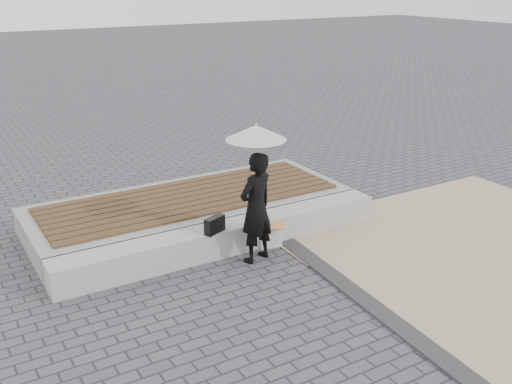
# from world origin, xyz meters

# --- Properties ---
(ground) EXTENTS (80.00, 80.00, 0.00)m
(ground) POSITION_xyz_m (0.00, 0.00, 0.00)
(ground) COLOR #4A4B4F
(ground) RESTS_ON ground
(terrazzo_zone) EXTENTS (5.00, 5.00, 0.02)m
(terrazzo_zone) POSITION_xyz_m (3.20, -0.50, 0.01)
(terrazzo_zone) COLOR tan
(terrazzo_zone) RESTS_ON ground
(edging_band) EXTENTS (0.61, 5.20, 0.04)m
(edging_band) POSITION_xyz_m (0.75, -0.50, 0.02)
(edging_band) COLOR #313134
(edging_band) RESTS_ON ground
(seating_ledge) EXTENTS (5.00, 0.45, 0.40)m
(seating_ledge) POSITION_xyz_m (0.00, 1.60, 0.20)
(seating_ledge) COLOR #AEAEA9
(seating_ledge) RESTS_ON ground
(timber_platform) EXTENTS (5.00, 2.00, 0.40)m
(timber_platform) POSITION_xyz_m (0.00, 2.80, 0.20)
(timber_platform) COLOR gray
(timber_platform) RESTS_ON ground
(timber_decking) EXTENTS (4.60, 1.60, 0.04)m
(timber_decking) POSITION_xyz_m (0.00, 2.80, 0.42)
(timber_decking) COLOR brown
(timber_decking) RESTS_ON timber_platform
(woman) EXTENTS (0.65, 0.52, 1.55)m
(woman) POSITION_xyz_m (0.20, 1.12, 0.77)
(woman) COLOR black
(woman) RESTS_ON ground
(parasol) EXTENTS (0.79, 0.79, 1.01)m
(parasol) POSITION_xyz_m (0.20, 1.12, 1.82)
(parasol) COLOR #B6B6BC
(parasol) RESTS_ON ground
(handbag) EXTENTS (0.34, 0.23, 0.23)m
(handbag) POSITION_xyz_m (-0.27, 1.44, 0.51)
(handbag) COLOR black
(handbag) RESTS_ON seating_ledge
(canvas_tote) EXTENTS (0.35, 0.21, 0.34)m
(canvas_tote) POSITION_xyz_m (0.59, 1.37, 0.17)
(canvas_tote) COLOR silver
(canvas_tote) RESTS_ON ground
(magazine) EXTENTS (0.39, 0.35, 0.01)m
(magazine) POSITION_xyz_m (0.59, 1.32, 0.35)
(magazine) COLOR red
(magazine) RESTS_ON canvas_tote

